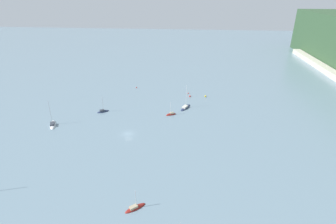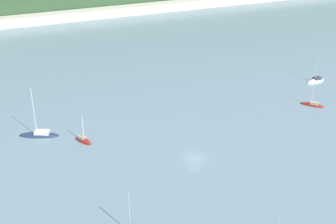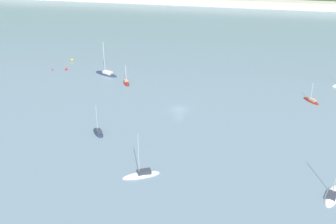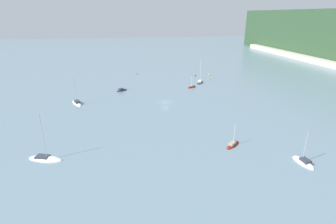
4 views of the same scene
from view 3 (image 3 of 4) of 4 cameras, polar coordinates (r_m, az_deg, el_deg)
ground_plane at (r=134.03m, az=1.31°, el=0.29°), size 600.00×600.00×0.00m
shore_town_strip at (r=242.02m, az=5.03°, el=13.24°), size 314.97×6.00×3.67m
sailboat_1 at (r=105.96m, az=19.35°, el=-9.65°), size 5.42×8.90×12.59m
sailboat_2 at (r=158.62m, az=-7.53°, el=4.61°), size 9.18×5.88×12.10m
sailboat_3 at (r=123.48m, az=-8.50°, el=-2.52°), size 4.78×5.72×8.65m
sailboat_4 at (r=106.29m, az=-3.25°, el=-7.70°), size 8.80×5.69×11.84m
sailboat_5 at (r=151.03m, az=-5.12°, el=3.51°), size 3.58×5.00×7.21m
sailboat_6 at (r=145.07m, az=17.06°, el=1.28°), size 5.08×5.62×6.47m
mooring_buoy_0 at (r=164.56m, az=-12.30°, el=5.17°), size 0.87×0.87×0.87m
mooring_buoy_1 at (r=171.97m, az=-11.61°, el=6.24°), size 0.89×0.89×0.89m
mooring_buoy_2 at (r=165.47m, az=-13.93°, el=5.06°), size 0.56×0.56×0.56m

